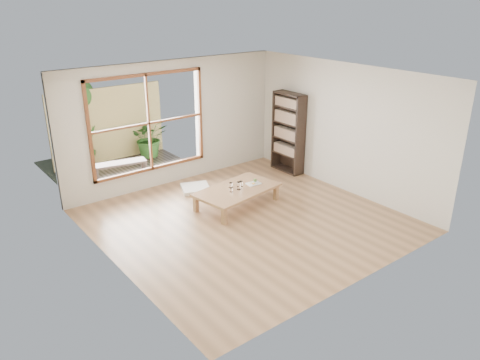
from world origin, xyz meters
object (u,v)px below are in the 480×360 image
at_px(food_tray, 254,183).
at_px(garden_bench, 120,165).
at_px(low_table, 237,191).
at_px(bookshelf, 288,133).

xyz_separation_m(food_tray, garden_bench, (-1.59, 2.69, -0.05)).
xyz_separation_m(low_table, food_tray, (0.41, -0.00, 0.06)).
xyz_separation_m(bookshelf, food_tray, (-1.67, -0.82, -0.53)).
distance_m(low_table, bookshelf, 2.31).
relative_size(low_table, bookshelf, 0.96).
height_order(low_table, garden_bench, garden_bench).
relative_size(bookshelf, food_tray, 6.40).
bearing_deg(food_tray, low_table, -177.00).
bearing_deg(food_tray, bookshelf, 29.77).
relative_size(low_table, food_tray, 6.16).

